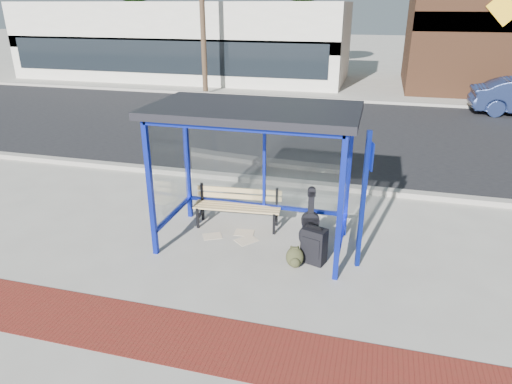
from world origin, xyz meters
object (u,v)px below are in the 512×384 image
(guitar_bag, at_px, (310,226))
(suitcase, at_px, (314,246))
(bench, at_px, (238,204))
(backpack, at_px, (295,258))

(guitar_bag, xyz_separation_m, suitcase, (0.15, -0.54, -0.07))
(bench, bearing_deg, backpack, -46.91)
(backpack, bearing_deg, guitar_bag, 67.04)
(guitar_bag, height_order, backpack, guitar_bag)
(backpack, bearing_deg, suitcase, 23.89)
(guitar_bag, height_order, suitcase, guitar_bag)
(bench, relative_size, suitcase, 2.49)
(suitcase, bearing_deg, bench, 166.01)
(bench, xyz_separation_m, guitar_bag, (1.43, -0.43, -0.06))
(guitar_bag, distance_m, backpack, 0.79)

